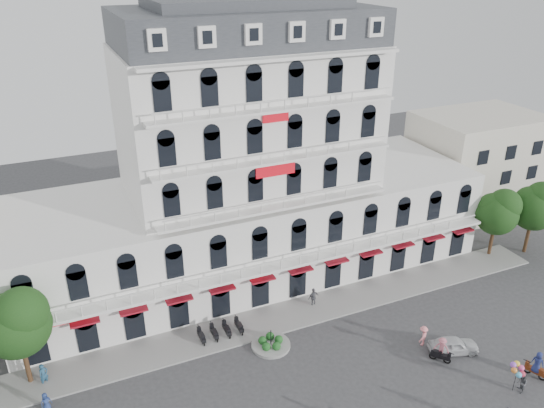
{
  "coord_description": "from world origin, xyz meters",
  "views": [
    {
      "loc": [
        -16.59,
        -25.23,
        28.93
      ],
      "look_at": [
        -1.14,
        10.0,
        10.74
      ],
      "focal_mm": 35.0,
      "sensor_mm": 36.0,
      "label": 1
    }
  ],
  "objects": [
    {
      "name": "rider_center",
      "position": [
        8.43,
        -0.92,
        1.2
      ],
      "size": [
        1.25,
        1.38,
        2.26
      ],
      "rotation": [
        0.0,
        0.0,
        5.41
      ],
      "color": "black",
      "rests_on": "ground"
    },
    {
      "name": "pedestrian_far",
      "position": [
        -20.0,
        8.84,
        0.92
      ],
      "size": [
        0.8,
        0.71,
        1.85
      ],
      "primitive_type": "imported",
      "rotation": [
        0.0,
        0.0,
        0.5
      ],
      "color": "navy",
      "rests_on": "ground"
    },
    {
      "name": "pedestrian_left",
      "position": [
        -20.0,
        6.17,
        0.75
      ],
      "size": [
        0.85,
        0.7,
        1.49
      ],
      "primitive_type": "imported",
      "rotation": [
        0.0,
        0.0,
        0.36
      ],
      "color": "navy",
      "rests_on": "ground"
    },
    {
      "name": "sidewalk",
      "position": [
        0.0,
        9.0,
        0.08
      ],
      "size": [
        53.0,
        4.0,
        0.16
      ],
      "primitive_type": "cube",
      "color": "gray",
      "rests_on": "ground"
    },
    {
      "name": "main_building",
      "position": [
        0.0,
        18.0,
        9.96
      ],
      "size": [
        45.0,
        15.0,
        25.8
      ],
      "color": "silver",
      "rests_on": "ground"
    },
    {
      "name": "tree_east_inner",
      "position": [
        24.05,
        9.98,
        5.21
      ],
      "size": [
        4.4,
        4.37,
        7.57
      ],
      "color": "#382314",
      "rests_on": "ground"
    },
    {
      "name": "rider_east",
      "position": [
        13.9,
        -5.12,
        1.15
      ],
      "size": [
        0.9,
        1.62,
        2.27
      ],
      "rotation": [
        0.0,
        0.0,
        1.96
      ],
      "color": "maroon",
      "rests_on": "ground"
    },
    {
      "name": "pedestrian_mid",
      "position": [
        2.72,
        9.5,
        0.92
      ],
      "size": [
        1.13,
        0.6,
        1.85
      ],
      "primitive_type": "imported",
      "rotation": [
        0.0,
        0.0,
        3.28
      ],
      "color": "#57575E",
      "rests_on": "ground"
    },
    {
      "name": "balloon_vendor",
      "position": [
        11.53,
        -5.72,
        1.28
      ],
      "size": [
        1.43,
        1.32,
        2.45
      ],
      "color": "#54565B",
      "rests_on": "ground"
    },
    {
      "name": "ground",
      "position": [
        0.0,
        0.0,
        0.0
      ],
      "size": [
        120.0,
        120.0,
        0.0
      ],
      "primitive_type": "plane",
      "color": "#38383A",
      "rests_on": "ground"
    },
    {
      "name": "flank_building_east",
      "position": [
        30.0,
        20.0,
        6.0
      ],
      "size": [
        14.0,
        10.0,
        12.0
      ],
      "primitive_type": "cube",
      "color": "beige",
      "rests_on": "ground"
    },
    {
      "name": "parked_car",
      "position": [
        10.09,
        -0.48,
        0.67
      ],
      "size": [
        4.25,
        2.73,
        1.35
      ],
      "primitive_type": "imported",
      "rotation": [
        0.0,
        0.0,
        1.26
      ],
      "color": "silver",
      "rests_on": "ground"
    },
    {
      "name": "pedestrian_right",
      "position": [
        8.42,
        1.23,
        0.89
      ],
      "size": [
        1.32,
        1.14,
        1.78
      ],
      "primitive_type": "imported",
      "rotation": [
        0.0,
        0.0,
        3.66
      ],
      "color": "pink",
      "rests_on": "ground"
    },
    {
      "name": "parked_scooter_row",
      "position": [
        -6.35,
        8.8,
        0.0
      ],
      "size": [
        4.4,
        1.8,
        1.1
      ],
      "primitive_type": null,
      "color": "black",
      "rests_on": "ground"
    },
    {
      "name": "tree_east_outer",
      "position": [
        28.05,
        8.98,
        5.55
      ],
      "size": [
        4.65,
        4.65,
        8.05
      ],
      "color": "#382314",
      "rests_on": "ground"
    },
    {
      "name": "traffic_island",
      "position": [
        -3.0,
        6.0,
        0.26
      ],
      "size": [
        3.2,
        3.2,
        1.6
      ],
      "color": "gray",
      "rests_on": "ground"
    },
    {
      "name": "tree_west_inner",
      "position": [
        -20.95,
        9.48,
        5.68
      ],
      "size": [
        4.76,
        4.76,
        8.25
      ],
      "color": "#382314",
      "rests_on": "ground"
    }
  ]
}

